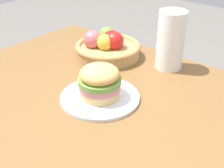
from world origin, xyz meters
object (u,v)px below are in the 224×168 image
object	(u,v)px
fruit_basket	(107,47)
paper_towel_roll	(171,40)
plate	(100,97)
sandwich	(100,81)

from	to	relation	value
fruit_basket	paper_towel_roll	size ratio (longest dim) A/B	1.21
plate	fruit_basket	world-z (taller)	fruit_basket
plate	fruit_basket	xyz separation A→B (m)	(-0.21, 0.28, 0.04)
plate	paper_towel_roll	xyz separation A→B (m)	(0.06, 0.37, 0.11)
sandwich	fruit_basket	distance (m)	0.36
sandwich	plate	bearing A→B (deg)	0.00
fruit_basket	paper_towel_roll	distance (m)	0.29
sandwich	paper_towel_roll	xyz separation A→B (m)	(0.06, 0.37, 0.05)
sandwich	fruit_basket	xyz separation A→B (m)	(-0.21, 0.28, -0.02)
sandwich	fruit_basket	world-z (taller)	sandwich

